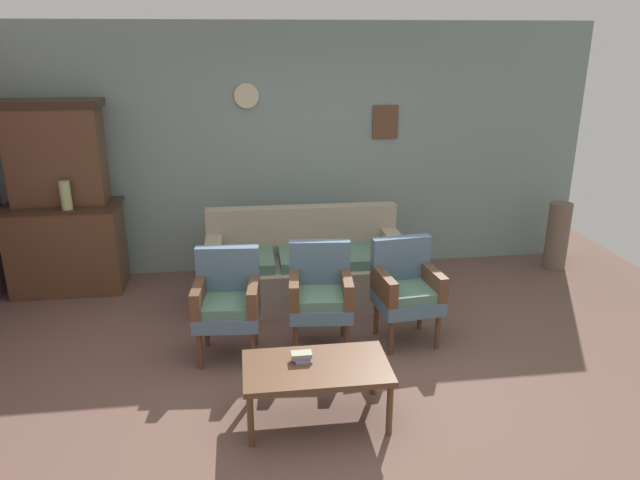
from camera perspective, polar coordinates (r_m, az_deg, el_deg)
The scene contains 12 objects.
ground_plane at distance 4.63m, azimuth 2.14°, elevation -14.26°, with size 7.68×7.68×0.00m, color brown.
wall_back_with_decor at distance 6.58m, azimuth -1.60°, elevation 8.65°, with size 6.40×0.09×2.70m.
side_cabinet at distance 6.66m, azimuth -23.19°, elevation -0.68°, with size 1.16×0.55×0.93m.
cabinet_upper_hutch at distance 6.50m, azimuth -24.14°, elevation 7.76°, with size 0.99×0.38×1.03m.
vase_on_cabinet at distance 6.29m, azimuth -23.31°, elevation 3.98°, with size 0.10×0.10×0.28m, color #A5B571.
floral_couch at distance 5.95m, azimuth -1.47°, elevation -2.78°, with size 1.95×0.82×0.90m.
armchair_by_doorway at distance 4.93m, azimuth -8.93°, elevation -5.64°, with size 0.56×0.53×0.90m.
armchair_row_middle at distance 5.01m, azimuth 0.02°, elevation -5.00°, with size 0.56×0.54×0.90m.
armchair_near_couch_end at distance 5.16m, azimuth 8.28°, elevation -4.46°, with size 0.57×0.54×0.90m.
coffee_table at distance 4.13m, azimuth -0.35°, elevation -12.52°, with size 1.00×0.56×0.42m.
book_stack_on_table at distance 4.14m, azimuth -1.75°, elevation -11.20°, with size 0.14×0.10×0.07m.
floor_vase_by_wall at distance 7.25m, azimuth 21.91°, elevation 0.36°, with size 0.25×0.25×0.77m, color brown.
Camera 1 is at (-0.68, -3.81, 2.54)m, focal length 33.19 mm.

